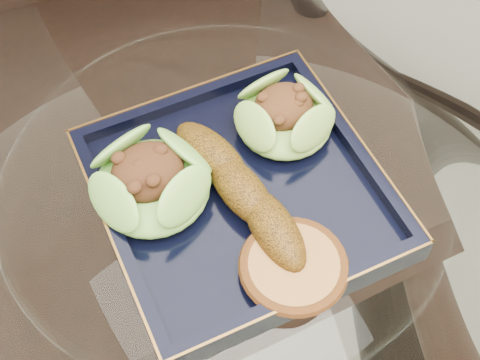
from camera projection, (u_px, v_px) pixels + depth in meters
dining_table at (228, 282)px, 0.81m from camera, size 1.13×1.13×0.77m
dining_chair at (181, 116)px, 1.10m from camera, size 0.45×0.45×0.86m
navy_plate at (240, 197)px, 0.67m from camera, size 0.30×0.30×0.02m
lettuce_wrap_left at (151, 183)px, 0.64m from camera, size 0.13×0.13×0.04m
lettuce_wrap_right at (284, 117)px, 0.69m from camera, size 0.13×0.13×0.04m
roasted_plantain at (241, 190)px, 0.64m from camera, size 0.05×0.19×0.04m
crumb_patty at (294, 267)px, 0.61m from camera, size 0.11×0.11×0.02m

